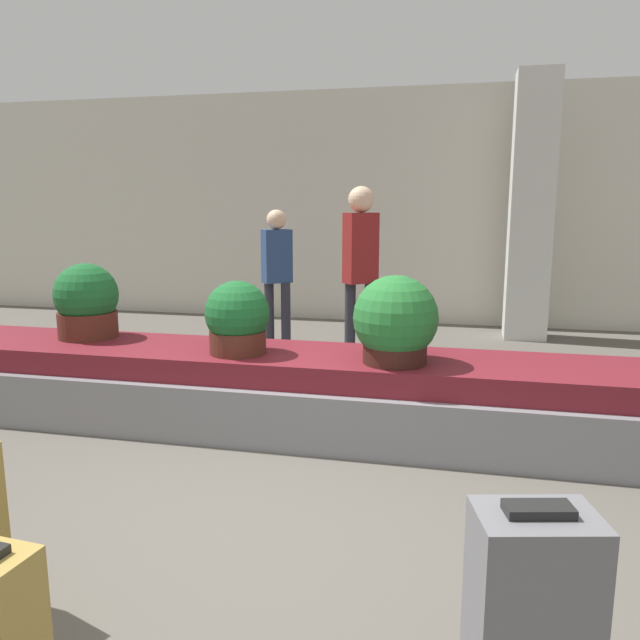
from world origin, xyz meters
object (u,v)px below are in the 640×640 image
(traveler_0, at_px, (277,267))
(potted_plant_0, at_px, (237,319))
(pillar, at_px, (531,208))
(traveler_1, at_px, (361,259))
(potted_plant_1, at_px, (87,302))
(suitcase_1, at_px, (531,624))
(potted_plant_2, at_px, (395,322))

(traveler_0, bearing_deg, potted_plant_0, -117.44)
(pillar, xyz_separation_m, traveler_1, (-1.77, -1.94, -0.49))
(potted_plant_0, height_order, potted_plant_1, potted_plant_1)
(potted_plant_0, height_order, traveler_0, traveler_0)
(potted_plant_1, bearing_deg, suitcase_1, -38.98)
(potted_plant_0, bearing_deg, potted_plant_1, 169.84)
(potted_plant_0, height_order, traveler_1, traveler_1)
(suitcase_1, relative_size, potted_plant_2, 1.28)
(suitcase_1, distance_m, potted_plant_0, 3.01)
(suitcase_1, height_order, potted_plant_0, potted_plant_0)
(potted_plant_2, bearing_deg, suitcase_1, -73.63)
(potted_plant_2, bearing_deg, pillar, 72.91)
(potted_plant_1, height_order, traveler_1, traveler_1)
(potted_plant_0, relative_size, potted_plant_2, 0.88)
(pillar, distance_m, traveler_1, 2.67)
(potted_plant_0, relative_size, potted_plant_1, 0.88)
(suitcase_1, bearing_deg, potted_plant_0, 114.51)
(pillar, relative_size, traveler_1, 1.75)
(suitcase_1, xyz_separation_m, potted_plant_1, (-3.21, 2.59, 0.50))
(suitcase_1, distance_m, traveler_1, 4.54)
(potted_plant_1, height_order, potted_plant_2, potted_plant_1)
(traveler_1, bearing_deg, potted_plant_1, 179.40)
(traveler_0, relative_size, traveler_1, 0.87)
(potted_plant_0, bearing_deg, potted_plant_2, -1.28)
(traveler_1, bearing_deg, suitcase_1, -115.44)
(suitcase_1, distance_m, traveler_0, 5.55)
(pillar, bearing_deg, traveler_0, -156.59)
(pillar, bearing_deg, suitcase_1, -94.79)
(potted_plant_2, height_order, traveler_0, traveler_0)
(pillar, relative_size, potted_plant_1, 5.29)
(potted_plant_0, xyz_separation_m, potted_plant_1, (-1.38, 0.25, 0.04))
(pillar, distance_m, traveler_0, 3.18)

